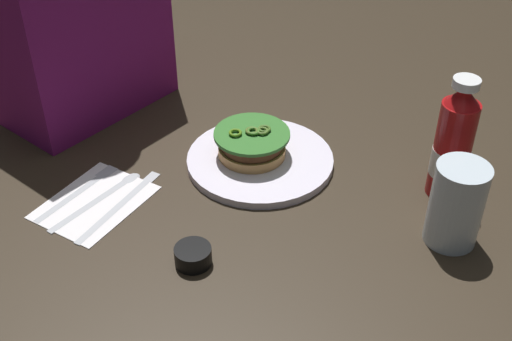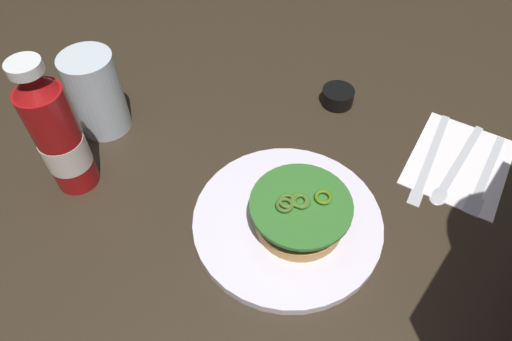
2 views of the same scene
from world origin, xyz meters
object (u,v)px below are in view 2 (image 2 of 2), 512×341
at_px(dinner_plate, 287,221).
at_px(spoon_utensil, 453,172).
at_px(water_glass, 97,94).
at_px(butter_knife, 429,161).
at_px(napkin, 459,162).
at_px(fork_utensil, 484,179).
at_px(burger_sandwich, 300,213).
at_px(ketchup_bottle, 58,136).
at_px(condiment_cup, 338,97).

xyz_separation_m(dinner_plate, spoon_utensil, (-0.23, 0.14, -0.00)).
bearing_deg(water_glass, spoon_utensil, 117.80).
bearing_deg(water_glass, butter_knife, 119.52).
xyz_separation_m(napkin, fork_utensil, (0.01, 0.04, 0.00)).
relative_size(butter_knife, fork_utensil, 1.15).
height_order(burger_sandwich, napkin, burger_sandwich).
relative_size(dinner_plate, napkin, 1.46).
relative_size(water_glass, fork_utensil, 0.76).
height_order(dinner_plate, fork_utensil, dinner_plate).
bearing_deg(butter_knife, ketchup_bottle, -47.74).
relative_size(ketchup_bottle, napkin, 1.21).
bearing_deg(condiment_cup, burger_sandwich, 20.98).
relative_size(ketchup_bottle, butter_knife, 1.04).
height_order(burger_sandwich, ketchup_bottle, ketchup_bottle).
distance_m(water_glass, napkin, 0.57).
relative_size(condiment_cup, napkin, 0.31).
xyz_separation_m(water_glass, fork_utensil, (-0.27, 0.53, -0.06)).
relative_size(burger_sandwich, butter_knife, 0.65).
bearing_deg(fork_utensil, napkin, -106.28).
xyz_separation_m(dinner_plate, butter_knife, (-0.22, 0.10, -0.00)).
bearing_deg(water_glass, fork_utensil, 117.37).
distance_m(burger_sandwich, napkin, 0.28).
xyz_separation_m(burger_sandwich, napkin, (-0.25, 0.12, -0.04)).
xyz_separation_m(napkin, butter_knife, (0.03, -0.04, 0.00)).
xyz_separation_m(dinner_plate, ketchup_bottle, (0.13, -0.29, 0.09)).
xyz_separation_m(water_glass, condiment_cup, (-0.28, 0.27, -0.05)).
height_order(water_glass, napkin, water_glass).
relative_size(water_glass, butter_knife, 0.66).
xyz_separation_m(condiment_cup, butter_knife, (0.03, 0.18, -0.01)).
distance_m(water_glass, spoon_utensil, 0.55).
bearing_deg(condiment_cup, napkin, 90.51).
distance_m(condiment_cup, spoon_utensil, 0.22).
xyz_separation_m(burger_sandwich, butter_knife, (-0.22, 0.09, -0.03)).
bearing_deg(water_glass, dinner_plate, 94.99).
bearing_deg(condiment_cup, ketchup_bottle, -28.26).
distance_m(ketchup_bottle, napkin, 0.58).
bearing_deg(spoon_utensil, dinner_plate, -31.91).
bearing_deg(condiment_cup, fork_utensil, 87.71).
distance_m(water_glass, condiment_cup, 0.39).
relative_size(condiment_cup, fork_utensil, 0.31).
bearing_deg(spoon_utensil, butter_knife, -87.01).
relative_size(dinner_plate, burger_sandwich, 1.94).
bearing_deg(napkin, condiment_cup, -89.49).
xyz_separation_m(ketchup_bottle, butter_knife, (-0.36, 0.39, -0.09)).
bearing_deg(ketchup_bottle, spoon_utensil, 129.84).
bearing_deg(spoon_utensil, burger_sandwich, -29.28).
bearing_deg(burger_sandwich, butter_knife, 158.30).
relative_size(ketchup_bottle, fork_utensil, 1.20).
bearing_deg(dinner_plate, fork_utensil, 143.12).
bearing_deg(condiment_cup, spoon_utensil, 82.92).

